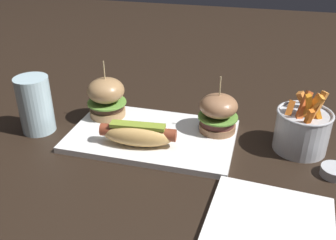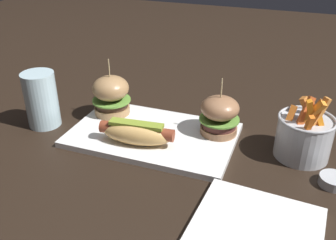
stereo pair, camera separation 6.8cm
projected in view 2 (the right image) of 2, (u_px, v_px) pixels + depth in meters
The scene contains 9 objects.
ground_plane at pixel (153, 138), 0.87m from camera, with size 3.00×3.00×0.00m, color black.
platter_main at pixel (153, 135), 0.87m from camera, with size 0.38×0.23×0.01m, color white.
hot_dog at pixel (137, 132), 0.81m from camera, with size 0.17×0.07×0.05m.
slider_left at pixel (111, 95), 0.93m from camera, with size 0.10×0.10×0.14m.
slider_right at pixel (220, 115), 0.85m from camera, with size 0.09×0.09×0.13m.
fries_bucket at pixel (304, 135), 0.78m from camera, with size 0.12×0.12×0.15m.
sauce_ramekin at pixel (334, 181), 0.72m from camera, with size 0.05×0.05×0.02m.
side_plate at pixel (255, 233), 0.60m from camera, with size 0.20×0.20×0.01m, color white.
water_glass at pixel (41, 100), 0.90m from camera, with size 0.08×0.08×0.14m, color silver.
Camera 2 is at (0.29, -0.69, 0.45)m, focal length 39.93 mm.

